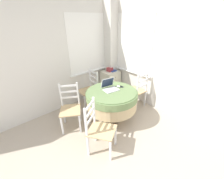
# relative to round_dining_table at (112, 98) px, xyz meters

# --- Properties ---
(corner_room_shell) EXTENTS (4.58, 4.56, 2.55)m
(corner_room_shell) POSITION_rel_round_dining_table_xyz_m (0.19, 0.28, 0.73)
(corner_room_shell) COLOR silver
(corner_room_shell) RESTS_ON ground_plane
(round_dining_table) EXTENTS (1.09, 1.09, 0.72)m
(round_dining_table) POSITION_rel_round_dining_table_xyz_m (0.00, 0.00, 0.00)
(round_dining_table) COLOR #4C3D2D
(round_dining_table) RESTS_ON ground_plane
(laptop) EXTENTS (0.35, 0.34, 0.23)m
(laptop) POSITION_rel_round_dining_table_xyz_m (0.03, 0.09, 0.22)
(laptop) COLOR silver
(laptop) RESTS_ON round_dining_table
(computer_mouse) EXTENTS (0.06, 0.09, 0.05)m
(computer_mouse) POSITION_rel_round_dining_table_xyz_m (0.23, 0.03, 0.20)
(computer_mouse) COLOR white
(computer_mouse) RESTS_ON round_dining_table
(cell_phone) EXTENTS (0.06, 0.11, 0.01)m
(cell_phone) POSITION_rel_round_dining_table_xyz_m (0.29, 0.01, 0.18)
(cell_phone) COLOR #2D2D33
(cell_phone) RESTS_ON round_dining_table
(dining_chair_near_back_window) EXTENTS (0.47, 0.43, 0.93)m
(dining_chair_near_back_window) POSITION_rel_round_dining_table_xyz_m (0.04, 0.87, -0.11)
(dining_chair_near_back_window) COLOR tan
(dining_chair_near_back_window) RESTS_ON ground_plane
(dining_chair_near_right_window) EXTENTS (0.42, 0.46, 0.93)m
(dining_chair_near_right_window) POSITION_rel_round_dining_table_xyz_m (0.87, -0.01, -0.11)
(dining_chair_near_right_window) COLOR tan
(dining_chair_near_right_window) RESTS_ON ground_plane
(dining_chair_camera_near) EXTENTS (0.56, 0.57, 0.93)m
(dining_chair_camera_near) POSITION_rel_round_dining_table_xyz_m (-0.74, -0.46, -0.11)
(dining_chair_camera_near) COLOR tan
(dining_chair_camera_near) RESTS_ON ground_plane
(dining_chair_left_flank) EXTENTS (0.57, 0.58, 0.93)m
(dining_chair_left_flank) POSITION_rel_round_dining_table_xyz_m (-0.75, 0.43, -0.11)
(dining_chair_left_flank) COLOR tan
(dining_chair_left_flank) RESTS_ON ground_plane
(corner_cabinet) EXTENTS (0.49, 0.46, 0.70)m
(corner_cabinet) POSITION_rel_round_dining_table_xyz_m (0.90, 1.00, -0.20)
(corner_cabinet) COLOR silver
(corner_cabinet) RESTS_ON ground_plane
(storage_box) EXTENTS (0.14, 0.13, 0.10)m
(storage_box) POSITION_rel_round_dining_table_xyz_m (0.88, 0.99, 0.20)
(storage_box) COLOR #9E3338
(storage_box) RESTS_ON corner_cabinet
(book_on_cabinet) EXTENTS (0.18, 0.23, 0.02)m
(book_on_cabinet) POSITION_rel_round_dining_table_xyz_m (0.95, 0.97, 0.16)
(book_on_cabinet) COLOR #33478C
(book_on_cabinet) RESTS_ON corner_cabinet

